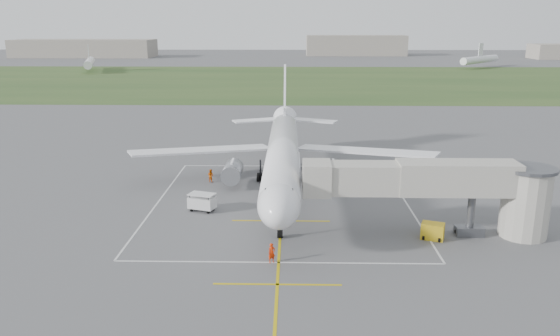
{
  "coord_description": "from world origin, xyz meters",
  "views": [
    {
      "loc": [
        1.03,
        -62.45,
        19.65
      ],
      "look_at": [
        -0.22,
        -4.0,
        4.0
      ],
      "focal_mm": 35.0,
      "sensor_mm": 36.0,
      "label": 1
    }
  ],
  "objects_px": {
    "airliner": "(283,155)",
    "gpu_unit": "(433,231)",
    "jet_bridge": "(449,188)",
    "ramp_worker_nose": "(272,253)",
    "baggage_cart": "(202,202)",
    "ramp_worker_wing": "(211,176)"
  },
  "relations": [
    {
      "from": "airliner",
      "to": "ramp_worker_nose",
      "type": "bearing_deg",
      "value": -91.59
    },
    {
      "from": "airliner",
      "to": "gpu_unit",
      "type": "height_order",
      "value": "airliner"
    },
    {
      "from": "airliner",
      "to": "jet_bridge",
      "type": "distance_m",
      "value": 21.22
    },
    {
      "from": "jet_bridge",
      "to": "gpu_unit",
      "type": "distance_m",
      "value": 4.35
    },
    {
      "from": "jet_bridge",
      "to": "airliner",
      "type": "bearing_deg",
      "value": 137.81
    },
    {
      "from": "airliner",
      "to": "baggage_cart",
      "type": "height_order",
      "value": "airliner"
    },
    {
      "from": "airliner",
      "to": "gpu_unit",
      "type": "bearing_deg",
      "value": -46.84
    },
    {
      "from": "ramp_worker_nose",
      "to": "ramp_worker_wing",
      "type": "xyz_separation_m",
      "value": [
        -8.63,
        23.9,
        -0.02
      ]
    },
    {
      "from": "airliner",
      "to": "baggage_cart",
      "type": "distance_m",
      "value": 12.05
    },
    {
      "from": "airliner",
      "to": "ramp_worker_wing",
      "type": "bearing_deg",
      "value": 161.09
    },
    {
      "from": "jet_bridge",
      "to": "ramp_worker_wing",
      "type": "distance_m",
      "value": 30.65
    },
    {
      "from": "ramp_worker_nose",
      "to": "ramp_worker_wing",
      "type": "bearing_deg",
      "value": 83.04
    },
    {
      "from": "gpu_unit",
      "to": "ramp_worker_nose",
      "type": "bearing_deg",
      "value": -138.83
    },
    {
      "from": "jet_bridge",
      "to": "baggage_cart",
      "type": "xyz_separation_m",
      "value": [
        -24.25,
        6.46,
        -3.77
      ]
    },
    {
      "from": "gpu_unit",
      "to": "ramp_worker_nose",
      "type": "height_order",
      "value": "ramp_worker_nose"
    },
    {
      "from": "jet_bridge",
      "to": "baggage_cart",
      "type": "relative_size",
      "value": 7.5
    },
    {
      "from": "airliner",
      "to": "ramp_worker_nose",
      "type": "distance_m",
      "value": 21.05
    },
    {
      "from": "baggage_cart",
      "to": "gpu_unit",
      "type": "bearing_deg",
      "value": 0.31
    },
    {
      "from": "jet_bridge",
      "to": "ramp_worker_wing",
      "type": "bearing_deg",
      "value": 145.08
    },
    {
      "from": "jet_bridge",
      "to": "ramp_worker_nose",
      "type": "xyz_separation_m",
      "value": [
        -16.3,
        -6.5,
        -3.89
      ]
    },
    {
      "from": "gpu_unit",
      "to": "baggage_cart",
      "type": "distance_m",
      "value": 24.0
    },
    {
      "from": "airliner",
      "to": "gpu_unit",
      "type": "distance_m",
      "value": 21.19
    }
  ]
}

